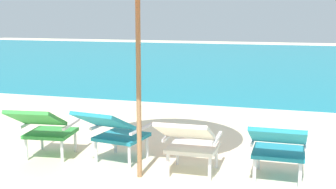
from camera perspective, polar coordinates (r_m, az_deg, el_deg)
ground_plane at (r=8.82m, az=6.82°, el=-0.83°), size 40.00×40.00×0.00m
ocean_band at (r=17.16m, az=11.82°, el=4.37°), size 40.00×18.00×0.01m
lounge_chair_far_left at (r=5.32m, az=-15.62°, el=-3.99°), size 0.65×0.94×0.68m
lounge_chair_near_left at (r=5.02m, az=-7.01°, el=-4.52°), size 0.65×0.94×0.68m
lounge_chair_near_right at (r=4.57m, az=2.78°, el=-5.92°), size 0.56×0.89×0.68m
lounge_chair_far_right at (r=4.54m, az=13.99°, el=-6.35°), size 0.55×0.88×0.68m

